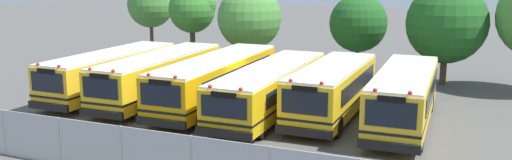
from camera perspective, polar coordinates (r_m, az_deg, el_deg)
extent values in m
plane|color=#514F4C|center=(28.07, -1.50, -3.07)|extent=(160.00, 160.00, 0.00)
cube|color=yellow|center=(31.73, -15.27, 0.83)|extent=(2.57, 9.86, 2.06)
cube|color=white|center=(31.55, -15.38, 2.77)|extent=(2.52, 9.67, 0.12)
cube|color=black|center=(28.30, -21.46, -2.68)|extent=(2.51, 0.19, 0.36)
cube|color=black|center=(28.06, -21.58, -0.24)|extent=(2.02, 0.08, 0.99)
cube|color=black|center=(31.15, -13.17, 1.35)|extent=(0.13, 7.67, 0.74)
cube|color=black|center=(32.69, -16.70, 1.65)|extent=(0.13, 7.67, 0.74)
cube|color=black|center=(31.81, -15.23, 0.10)|extent=(2.60, 9.96, 0.10)
sphere|color=red|center=(27.56, -20.46, 1.38)|extent=(0.18, 0.18, 0.18)
sphere|color=red|center=(28.51, -22.43, 1.56)|extent=(0.18, 0.18, 0.18)
cube|color=black|center=(27.95, -21.68, 0.88)|extent=(1.11, 0.09, 0.24)
cylinder|color=black|center=(28.61, -17.84, -2.33)|extent=(0.29, 1.00, 1.00)
cylinder|color=black|center=(30.06, -20.98, -1.87)|extent=(0.29, 1.00, 1.00)
cylinder|color=black|center=(33.73, -10.46, 0.17)|extent=(0.29, 1.00, 1.00)
cylinder|color=black|center=(34.97, -13.43, 0.45)|extent=(0.29, 1.00, 1.00)
cube|color=yellow|center=(30.07, -10.27, 0.48)|extent=(2.57, 10.46, 2.09)
cube|color=white|center=(29.87, -10.35, 2.56)|extent=(2.52, 10.25, 0.12)
cube|color=black|center=(26.07, -16.34, -3.53)|extent=(2.45, 0.20, 0.36)
cube|color=black|center=(25.81, -16.43, -0.85)|extent=(1.97, 0.09, 1.00)
cube|color=black|center=(29.64, -7.99, 1.05)|extent=(0.18, 8.13, 0.75)
cube|color=black|center=(30.91, -11.92, 1.36)|extent=(0.18, 8.13, 0.75)
cube|color=black|center=(30.15, -10.24, -0.29)|extent=(2.60, 10.56, 0.10)
sphere|color=red|center=(25.38, -15.13, 0.93)|extent=(0.18, 0.18, 0.18)
sphere|color=red|center=(26.19, -17.45, 1.12)|extent=(0.18, 0.18, 0.18)
cube|color=black|center=(25.69, -16.52, 0.38)|extent=(1.08, 0.10, 0.24)
cylinder|color=black|center=(26.60, -12.59, -3.09)|extent=(0.30, 1.00, 1.00)
cylinder|color=black|center=(27.83, -16.21, -2.62)|extent=(0.30, 1.00, 1.00)
cylinder|color=black|center=(32.63, -5.47, -0.08)|extent=(0.30, 1.00, 1.00)
cylinder|color=black|center=(33.64, -8.69, 0.20)|extent=(0.30, 1.00, 1.00)
cube|color=#EAA80C|center=(28.58, -4.22, 0.08)|extent=(2.64, 11.30, 2.11)
cube|color=white|center=(28.38, -4.25, 2.28)|extent=(2.59, 11.07, 0.12)
cube|color=black|center=(23.97, -10.21, -4.58)|extent=(2.54, 0.20, 0.36)
cube|color=black|center=(23.68, -10.26, -1.63)|extent=(2.04, 0.09, 1.01)
cube|color=black|center=(28.26, -1.66, 0.67)|extent=(0.16, 8.79, 0.76)
cube|color=black|center=(29.35, -6.19, 1.02)|extent=(0.16, 8.79, 0.76)
cube|color=black|center=(28.67, -4.21, -0.75)|extent=(2.67, 11.41, 0.10)
sphere|color=red|center=(23.30, -8.68, 0.31)|extent=(0.18, 0.18, 0.18)
sphere|color=red|center=(24.01, -11.50, 0.55)|extent=(0.18, 0.18, 0.18)
cube|color=black|center=(23.55, -10.32, -0.27)|extent=(1.12, 0.10, 0.24)
cylinder|color=black|center=(24.65, -6.21, -4.06)|extent=(0.29, 1.00, 1.00)
cylinder|color=black|center=(25.74, -10.56, -3.51)|extent=(0.29, 1.00, 1.00)
cylinder|color=black|center=(31.77, 0.63, -0.36)|extent=(0.29, 1.00, 1.00)
cylinder|color=black|center=(32.62, -2.98, -0.05)|extent=(0.29, 1.00, 1.00)
cube|color=yellow|center=(26.99, 1.67, -0.81)|extent=(2.66, 11.25, 1.92)
cube|color=white|center=(26.78, 1.68, 1.32)|extent=(2.60, 11.03, 0.12)
cube|color=black|center=(22.14, -3.51, -5.79)|extent=(2.58, 0.19, 0.36)
cube|color=black|center=(21.87, -3.49, -2.94)|extent=(2.08, 0.08, 0.92)
cube|color=black|center=(26.79, 4.48, -0.26)|extent=(0.14, 8.76, 0.69)
cube|color=black|center=(27.66, -0.61, 0.16)|extent=(0.14, 8.76, 0.69)
cube|color=black|center=(27.08, 1.67, -1.60)|extent=(2.68, 11.36, 0.10)
sphere|color=red|center=(21.55, -1.65, -1.02)|extent=(0.18, 0.18, 0.18)
sphere|color=red|center=(22.13, -4.96, -0.71)|extent=(0.18, 0.18, 0.18)
cube|color=black|center=(21.73, -3.52, -1.63)|extent=(1.14, 0.09, 0.24)
cylinder|color=black|center=(23.01, 0.62, -5.16)|extent=(0.29, 1.00, 1.00)
cylinder|color=black|center=(23.89, -4.43, -4.55)|extent=(0.29, 1.00, 1.00)
cylinder|color=black|center=(30.37, 6.17, -1.00)|extent=(0.29, 1.00, 1.00)
cylinder|color=black|center=(31.04, 2.17, -0.66)|extent=(0.29, 1.00, 1.00)
cube|color=yellow|center=(26.40, 8.24, -0.99)|extent=(2.50, 9.02, 2.13)
cube|color=white|center=(26.17, 8.31, 1.41)|extent=(2.45, 8.84, 0.12)
cube|color=black|center=(22.39, 5.12, -5.62)|extent=(2.50, 0.18, 0.36)
cube|color=black|center=(22.08, 5.23, -2.44)|extent=(2.01, 0.07, 1.02)
cube|color=black|center=(26.33, 11.05, -0.36)|extent=(0.08, 7.03, 0.77)
cube|color=black|center=(26.94, 5.87, 0.08)|extent=(0.08, 7.03, 0.77)
cube|color=black|center=(26.50, 8.21, -1.89)|extent=(2.53, 9.11, 0.10)
sphere|color=red|center=(21.86, 7.08, -0.36)|extent=(0.18, 0.18, 0.18)
sphere|color=red|center=(22.26, 3.75, -0.08)|extent=(0.18, 0.18, 0.18)
cube|color=black|center=(21.94, 5.25, -0.98)|extent=(1.10, 0.09, 0.24)
cylinder|color=black|center=(23.46, 8.77, -4.96)|extent=(0.29, 1.00, 1.00)
cylinder|color=black|center=(24.06, 3.75, -4.42)|extent=(0.29, 1.00, 1.00)
cylinder|color=black|center=(28.94, 11.65, -1.83)|extent=(0.29, 1.00, 1.00)
cylinder|color=black|center=(29.42, 7.52, -1.46)|extent=(0.29, 1.00, 1.00)
cube|color=yellow|center=(25.64, 15.66, -1.68)|extent=(2.59, 9.77, 2.15)
cube|color=white|center=(25.40, 15.80, 0.82)|extent=(2.54, 9.57, 0.12)
cube|color=black|center=(21.16, 14.09, -6.99)|extent=(2.42, 0.21, 0.36)
cube|color=black|center=(20.84, 14.29, -3.60)|extent=(1.94, 0.10, 1.03)
cube|color=black|center=(25.77, 18.43, -0.99)|extent=(0.21, 7.58, 0.77)
cube|color=black|center=(25.99, 13.13, -0.58)|extent=(0.21, 7.58, 0.77)
cube|color=black|center=(25.74, 15.60, -2.61)|extent=(2.61, 9.86, 0.10)
sphere|color=red|center=(20.74, 16.25, -1.37)|extent=(0.18, 0.18, 0.18)
sphere|color=red|center=(20.88, 12.70, -1.09)|extent=(0.18, 0.18, 0.18)
cube|color=black|center=(20.68, 14.37, -2.04)|extent=(1.07, 0.10, 0.24)
cylinder|color=black|center=(22.48, 17.24, -6.13)|extent=(0.30, 1.01, 1.00)
cylinder|color=black|center=(22.69, 11.96, -5.67)|extent=(0.30, 1.01, 1.00)
cylinder|color=black|center=(28.75, 18.27, -2.29)|extent=(0.30, 1.01, 1.00)
cylinder|color=black|center=(28.92, 14.14, -1.96)|extent=(0.30, 1.01, 1.00)
cylinder|color=#4C3823|center=(44.78, -11.14, 4.29)|extent=(0.29, 0.29, 2.96)
sphere|color=#478438|center=(44.50, -11.29, 7.97)|extent=(3.75, 3.75, 3.75)
sphere|color=#478438|center=(44.15, -11.42, 8.31)|extent=(2.56, 2.56, 2.56)
cylinder|color=#4C3823|center=(40.88, -6.82, 3.67)|extent=(0.40, 0.40, 2.90)
sphere|color=#387A2D|center=(40.58, -6.92, 7.54)|extent=(3.53, 3.53, 3.53)
sphere|color=#387A2D|center=(40.36, -5.82, 8.10)|extent=(2.12, 2.12, 2.12)
cylinder|color=#4C3823|center=(37.86, -0.70, 2.53)|extent=(0.42, 0.42, 2.15)
sphere|color=#478438|center=(37.51, -0.71, 6.71)|extent=(4.53, 4.53, 4.53)
sphere|color=#478438|center=(37.42, -0.32, 6.39)|extent=(3.49, 3.49, 3.49)
cylinder|color=#4C3823|center=(38.06, 10.81, 2.26)|extent=(0.31, 0.31, 2.01)
sphere|color=#1E561E|center=(37.73, 10.96, 6.02)|extent=(4.02, 4.02, 4.02)
sphere|color=#1E561E|center=(37.75, 11.27, 6.72)|extent=(2.54, 2.54, 2.54)
cylinder|color=#4C3823|center=(35.66, 19.51, 1.14)|extent=(0.40, 0.40, 2.02)
sphere|color=#1E561E|center=(35.26, 19.84, 5.76)|extent=(5.01, 5.01, 5.01)
sphere|color=#1E561E|center=(35.54, 19.47, 5.71)|extent=(3.37, 3.37, 3.37)
cylinder|color=#9EA0A3|center=(23.14, -25.46, -5.12)|extent=(0.07, 0.07, 1.87)
cylinder|color=#9EA0A3|center=(21.19, -20.34, -6.21)|extent=(0.07, 0.07, 1.87)
cylinder|color=#9EA0A3|center=(19.45, -14.22, -7.43)|extent=(0.07, 0.07, 1.87)
cube|color=#ADB2B7|center=(19.45, -14.22, -7.43)|extent=(22.43, 0.02, 1.83)
cylinder|color=#9EA0A3|center=(19.17, -14.36, -4.87)|extent=(22.43, 0.04, 0.04)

